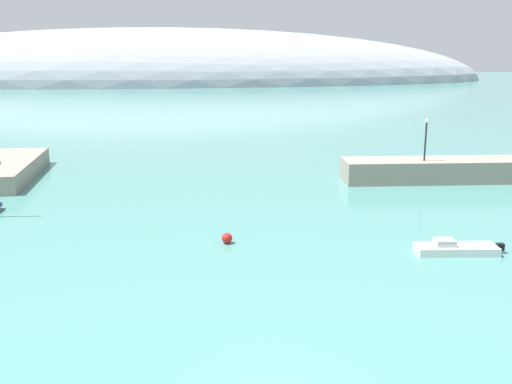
{
  "coord_description": "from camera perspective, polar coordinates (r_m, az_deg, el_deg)",
  "views": [
    {
      "loc": [
        -3.65,
        -18.58,
        12.16
      ],
      "look_at": [
        2.41,
        21.27,
        2.41
      ],
      "focal_mm": 41.24,
      "sensor_mm": 36.0,
      "label": 1
    }
  ],
  "objects": [
    {
      "name": "breakwater_rocks",
      "position": [
        59.83,
        20.26,
        2.04
      ],
      "size": [
        25.06,
        6.33,
        2.1
      ],
      "primitive_type": "cube",
      "rotation": [
        0.0,
        0.0,
        -0.09
      ],
      "color": "gray",
      "rests_on": "ground"
    },
    {
      "name": "distant_ridge",
      "position": [
        240.22,
        -9.04,
        10.52
      ],
      "size": [
        265.07,
        89.51,
        41.59
      ],
      "primitive_type": "ellipsoid",
      "color": "#999EA8",
      "rests_on": "ground"
    },
    {
      "name": "motorboat_white_foreground",
      "position": [
        38.28,
        18.8,
        -5.21
      ],
      "size": [
        5.48,
        2.27,
        0.91
      ],
      "rotation": [
        0.0,
        0.0,
        3.01
      ],
      "color": "white",
      "rests_on": "water"
    },
    {
      "name": "mooring_buoy_red",
      "position": [
        38.09,
        -2.83,
        -4.49
      ],
      "size": [
        0.69,
        0.69,
        0.69
      ],
      "primitive_type": "sphere",
      "color": "red",
      "rests_on": "water"
    },
    {
      "name": "harbor_lamp_post",
      "position": [
        56.8,
        16.15,
        5.34
      ],
      "size": [
        0.36,
        0.36,
        3.91
      ],
      "color": "black",
      "rests_on": "breakwater_rocks"
    }
  ]
}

